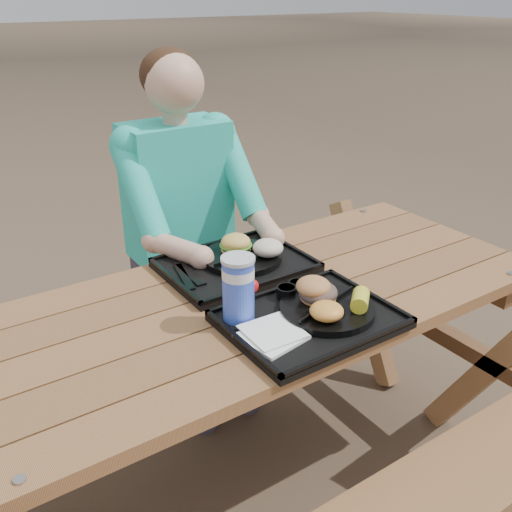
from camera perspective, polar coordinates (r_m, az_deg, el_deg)
ground at (r=2.15m, az=-0.00°, el=-21.68°), size 60.00×60.00×0.00m
picnic_table at (r=1.90m, az=-0.00°, el=-13.93°), size 1.80×1.49×0.75m
tray_near at (r=1.55m, az=5.39°, el=-6.44°), size 0.45×0.35×0.02m
tray_far at (r=1.84m, az=-2.05°, el=-1.03°), size 0.45×0.35×0.02m
plate_near at (r=1.57m, az=7.11°, el=-5.29°), size 0.26×0.26×0.02m
plate_far at (r=1.85m, az=-1.43°, el=-0.13°), size 0.26×0.26×0.02m
napkin_stack at (r=1.45m, az=1.57°, el=-7.95°), size 0.16×0.16×0.02m
soda_cup at (r=1.50m, az=-1.78°, el=-3.44°), size 0.08×0.08×0.17m
condiment_bbq at (r=1.63m, az=3.06°, el=-3.64°), size 0.06×0.06×0.03m
condiment_mustard at (r=1.66m, az=4.15°, el=-3.08°), size 0.05×0.05×0.03m
sandwich at (r=1.57m, az=6.30°, el=-2.67°), size 0.10×0.10×0.10m
mac_cheese at (r=1.50m, az=7.08°, el=-5.49°), size 0.09×0.09×0.04m
corn_cob at (r=1.56m, az=10.37°, el=-4.33°), size 0.11×0.11×0.05m
cutlery_far at (r=1.77m, az=-6.64°, el=-1.74°), size 0.04×0.18×0.01m
burger at (r=1.85m, az=-2.04°, el=1.76°), size 0.10×0.10×0.09m
baked_beans at (r=1.77m, az=-1.93°, el=-0.45°), size 0.08×0.08×0.03m
potato_salad at (r=1.83m, az=1.21°, el=0.83°), size 0.10×0.10×0.05m
diner at (r=2.28m, az=-7.32°, el=0.93°), size 0.48×0.84×1.28m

